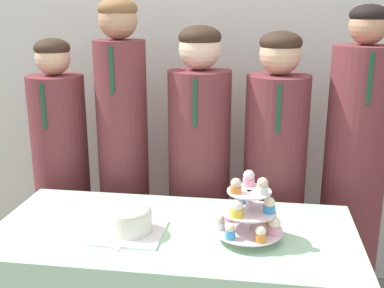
% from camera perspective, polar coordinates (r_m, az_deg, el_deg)
% --- Properties ---
extents(wall_back, '(9.00, 0.06, 2.70)m').
position_cam_1_polar(wall_back, '(2.82, 1.79, 10.71)').
color(wall_back, silver).
rests_on(wall_back, ground_plane).
extents(round_cake, '(0.25, 0.25, 0.12)m').
position_cam_1_polar(round_cake, '(1.88, -7.26, -8.88)').
color(round_cake, white).
rests_on(round_cake, table).
extents(cake_knife, '(0.25, 0.16, 0.01)m').
position_cam_1_polar(cake_knife, '(1.78, -8.35, -12.49)').
color(cake_knife, silver).
rests_on(cake_knife, table).
extents(cupcake_stand, '(0.26, 0.26, 0.26)m').
position_cam_1_polar(cupcake_stand, '(1.81, 6.80, -7.89)').
color(cupcake_stand, silver).
rests_on(cupcake_stand, table).
extents(student_0, '(0.29, 0.29, 1.46)m').
position_cam_1_polar(student_0, '(2.67, -15.06, -4.67)').
color(student_0, brown).
rests_on(student_0, ground_plane).
extents(student_1, '(0.26, 0.26, 1.65)m').
position_cam_1_polar(student_1, '(2.52, -8.07, -2.72)').
color(student_1, brown).
rests_on(student_1, ground_plane).
extents(student_2, '(0.31, 0.31, 1.53)m').
position_cam_1_polar(student_2, '(2.47, 0.85, -4.92)').
color(student_2, brown).
rests_on(student_2, ground_plane).
extents(student_3, '(0.30, 0.31, 1.50)m').
position_cam_1_polar(student_3, '(2.45, 9.63, -5.60)').
color(student_3, brown).
rests_on(student_3, ground_plane).
extents(student_4, '(0.29, 0.30, 1.62)m').
position_cam_1_polar(student_4, '(2.47, 18.49, -4.70)').
color(student_4, brown).
rests_on(student_4, ground_plane).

